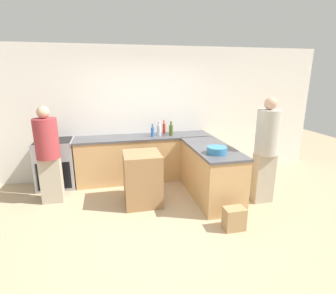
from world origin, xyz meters
TOP-DOWN VIEW (x-y plane):
  - ground_plane at (0.00, 0.00)m, footprint 14.00×14.00m
  - wall_back at (0.00, 2.04)m, footprint 8.00×0.06m
  - counter_back at (0.00, 1.71)m, footprint 2.75×0.63m
  - counter_peninsula at (1.03, 0.63)m, footprint 0.69×1.59m
  - range_oven at (-1.73, 1.71)m, footprint 0.70×0.60m
  - island_table at (-0.19, 0.65)m, footprint 0.60×0.63m
  - mixing_bowl at (0.96, 0.24)m, footprint 0.31×0.31m
  - dish_soap_bottle at (0.59, 1.82)m, footprint 0.07×0.07m
  - hot_sauce_bottle at (0.45, 1.87)m, footprint 0.06×0.06m
  - water_bottle_blue at (0.16, 1.64)m, footprint 0.07×0.07m
  - vinegar_bottle_clear at (0.32, 1.72)m, footprint 0.09×0.09m
  - olive_oil_bottle at (0.55, 1.65)m, footprint 0.08×0.08m
  - person_by_range at (-1.69, 1.04)m, footprint 0.38×0.38m
  - person_at_peninsula at (1.84, 0.25)m, footprint 0.38×0.38m
  - paper_bag at (0.97, -0.44)m, footprint 0.30×0.20m

SIDE VIEW (x-z plane):
  - ground_plane at x=0.00m, z-range 0.00..0.00m
  - paper_bag at x=0.97m, z-range 0.00..0.33m
  - island_table at x=-0.19m, z-range 0.00..0.89m
  - counter_back at x=0.00m, z-range 0.00..0.93m
  - counter_peninsula at x=1.03m, z-range 0.00..0.93m
  - range_oven at x=-1.73m, z-range 0.00..0.94m
  - person_by_range at x=-1.69m, z-range 0.06..1.72m
  - person_at_peninsula at x=1.84m, z-range 0.07..1.87m
  - mixing_bowl at x=0.96m, z-range 0.93..1.04m
  - dish_soap_bottle at x=0.59m, z-range 0.90..1.12m
  - water_bottle_blue at x=0.16m, z-range 0.90..1.16m
  - hot_sauce_bottle at x=0.45m, z-range 0.90..1.18m
  - olive_oil_bottle at x=0.55m, z-range 0.90..1.19m
  - vinegar_bottle_clear at x=0.32m, z-range 0.90..1.19m
  - wall_back at x=0.00m, z-range 0.00..2.70m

